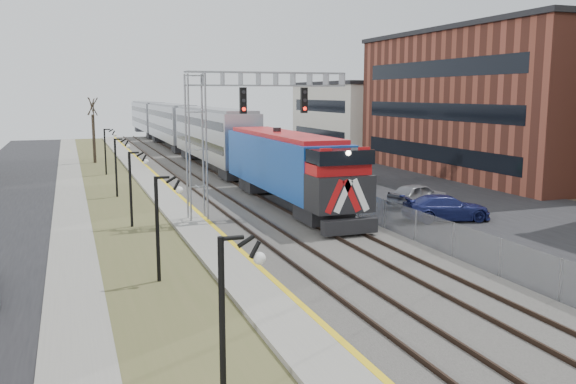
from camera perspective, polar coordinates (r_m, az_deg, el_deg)
name	(u,v)px	position (r m, az deg, el deg)	size (l,w,h in m)	color
sidewalk	(71,207)	(39.83, -19.66, -1.36)	(2.00, 120.00, 0.08)	gray
grass_median	(121,205)	(39.93, -15.36, -1.14)	(4.00, 120.00, 0.06)	#4E512B
platform	(169,200)	(40.25, -11.11, -0.77)	(2.00, 120.00, 0.24)	gray
ballast_bed	(243,196)	(41.28, -4.23, -0.41)	(8.00, 120.00, 0.20)	#595651
parking_lot	(399,188)	(45.94, 10.33, 0.35)	(16.00, 120.00, 0.04)	black
platform_edge	(182,198)	(40.36, -9.88, -0.53)	(0.24, 120.00, 0.01)	gold
track_near	(214,195)	(40.77, -6.95, -0.32)	(1.58, 120.00, 0.15)	#2D2119
track_far	(264,193)	(41.67, -2.25, -0.05)	(1.58, 120.00, 0.15)	#2D2119
train	(183,129)	(71.35, -9.84, 5.81)	(3.00, 85.85, 5.33)	#13429D
signal_gantry	(227,119)	(33.24, -5.71, 6.77)	(9.00, 1.07, 8.15)	gray
lampposts	(156,229)	(23.23, -12.22, -3.37)	(0.14, 62.14, 4.00)	black
fence	(301,183)	(42.47, 1.22, 0.84)	(0.04, 120.00, 1.60)	gray
car_lot_d	(446,209)	(34.68, 14.57, -1.51)	(1.97, 4.86, 1.41)	#171D52
car_lot_e	(418,195)	(38.68, 12.04, -0.30)	(1.71, 4.25, 1.45)	gray
car_lot_f	(344,176)	(46.55, 5.29, 1.49)	(1.61, 4.61, 1.52)	#0C3F1D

